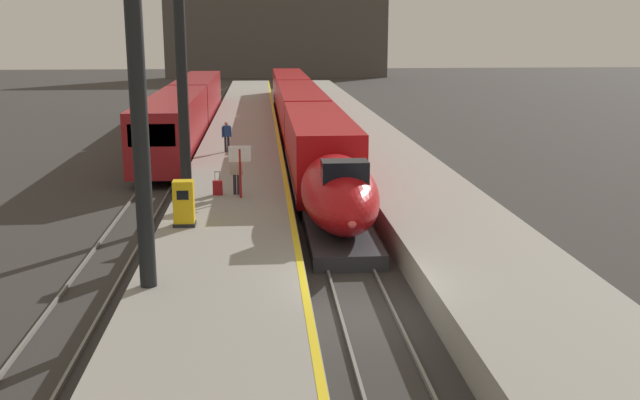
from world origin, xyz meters
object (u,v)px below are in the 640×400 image
station_column_near (137,73)px  station_column_mid (181,63)px  regional_train_adjacent (188,108)px  ticket_machine_yellow (184,205)px  passenger_near_edge (236,171)px  departure_info_board (240,161)px  passenger_mid_platform (227,134)px  rolling_suitcase (218,188)px  highspeed_train_main (302,115)px

station_column_near → station_column_mid: (0.00, 10.62, -0.21)m
regional_train_adjacent → ticket_machine_yellow: regional_train_adjacent is taller
passenger_near_edge → ticket_machine_yellow: (-1.67, -4.77, -0.25)m
passenger_near_edge → departure_info_board: bearing=-73.3°
passenger_mid_platform → ticket_machine_yellow: passenger_mid_platform is taller
ticket_machine_yellow → station_column_mid: bearing=94.4°
station_column_near → ticket_machine_yellow: size_ratio=5.83×
station_column_mid → rolling_suitcase: station_column_mid is taller
regional_train_adjacent → departure_info_board: bearing=-79.8°
ticket_machine_yellow → departure_info_board: departure_info_board is taller
passenger_mid_platform → rolling_suitcase: passenger_mid_platform is taller
highspeed_train_main → ticket_machine_yellow: size_ratio=36.07×
passenger_near_edge → rolling_suitcase: (-0.78, 0.00, -0.69)m
regional_train_adjacent → rolling_suitcase: bearing=-81.8°
station_column_near → departure_info_board: (2.19, 10.29, -4.09)m
rolling_suitcase → ticket_machine_yellow: bearing=-100.5°
passenger_mid_platform → rolling_suitcase: (0.08, -10.91, -0.69)m
station_column_mid → passenger_mid_platform: size_ratio=5.29×
passenger_near_edge → highspeed_train_main: bearing=79.4°
departure_info_board → ticket_machine_yellow: bearing=-113.8°
regional_train_adjacent → station_column_mid: (2.20, -24.11, 4.31)m
regional_train_adjacent → highspeed_train_main: bearing=-21.2°
ticket_machine_yellow → departure_info_board: size_ratio=0.75×
station_column_mid → departure_info_board: (2.19, -0.34, -3.89)m
station_column_mid → passenger_near_edge: 4.85m
passenger_near_edge → passenger_mid_platform: (-0.86, 10.91, 0.00)m
highspeed_train_main → passenger_mid_platform: (-4.75, -9.80, 0.09)m
station_column_mid → passenger_near_edge: size_ratio=5.29×
rolling_suitcase → station_column_near: bearing=-96.5°
station_column_mid → ticket_machine_yellow: (0.35, -4.52, -4.65)m
regional_train_adjacent → station_column_near: 35.09m
regional_train_adjacent → station_column_near: station_column_near is taller
station_column_near → ticket_machine_yellow: bearing=86.7°
highspeed_train_main → station_column_mid: size_ratio=6.46×
station_column_mid → departure_info_board: station_column_mid is taller
station_column_near → passenger_near_edge: 11.98m
regional_train_adjacent → passenger_mid_platform: (3.35, -12.94, -0.09)m
regional_train_adjacent → passenger_near_edge: bearing=-80.0°
station_column_near → passenger_mid_platform: size_ratio=5.52×
passenger_mid_platform → regional_train_adjacent: bearing=104.5°
station_column_mid → passenger_mid_platform: station_column_mid is taller
regional_train_adjacent → rolling_suitcase: size_ratio=37.27×
regional_train_adjacent → passenger_near_edge: size_ratio=21.66×
highspeed_train_main → ticket_machine_yellow: highspeed_train_main is taller
passenger_near_edge → rolling_suitcase: 1.04m
ticket_machine_yellow → passenger_near_edge: bearing=70.7°
station_column_mid → ticket_machine_yellow: station_column_mid is taller
regional_train_adjacent → ticket_machine_yellow: 28.74m
highspeed_train_main → station_column_mid: 22.24m
station_column_mid → passenger_near_edge: bearing=7.1°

